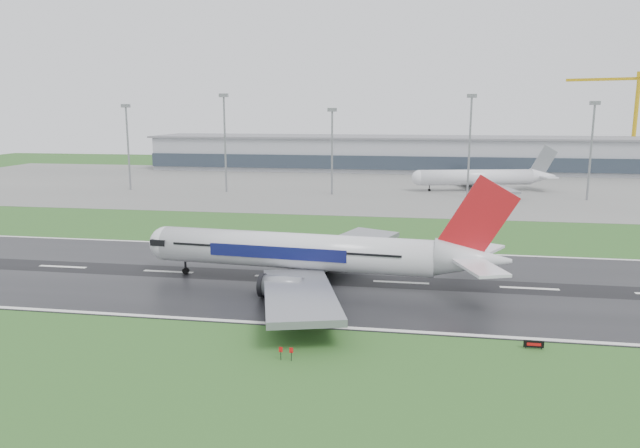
# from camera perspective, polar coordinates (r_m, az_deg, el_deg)

# --- Properties ---
(ground) EXTENTS (520.00, 520.00, 0.00)m
(ground) POSITION_cam_1_polar(r_m,az_deg,el_deg) (97.64, 7.79, -5.63)
(ground) COLOR #25521E
(ground) RESTS_ON ground
(runway) EXTENTS (400.00, 45.00, 0.10)m
(runway) POSITION_cam_1_polar(r_m,az_deg,el_deg) (97.63, 7.79, -5.60)
(runway) COLOR black
(runway) RESTS_ON ground
(apron) EXTENTS (400.00, 130.00, 0.08)m
(apron) POSITION_cam_1_polar(r_m,az_deg,el_deg) (220.38, 8.79, 3.57)
(apron) COLOR slate
(apron) RESTS_ON ground
(terminal) EXTENTS (240.00, 36.00, 15.00)m
(terminal) POSITION_cam_1_polar(r_m,az_deg,el_deg) (279.37, 9.00, 6.62)
(terminal) COLOR #92959D
(terminal) RESTS_ON ground
(main_airliner) EXTENTS (63.50, 60.93, 17.45)m
(main_airliner) POSITION_cam_1_polar(r_m,az_deg,el_deg) (94.06, -0.14, -0.62)
(main_airliner) COLOR silver
(main_airliner) RESTS_ON runway
(parked_airliner) EXTENTS (61.13, 58.48, 15.11)m
(parked_airliner) POSITION_cam_1_polar(r_m,az_deg,el_deg) (212.90, 15.30, 5.12)
(parked_airliner) COLOR silver
(parked_airliner) RESTS_ON apron
(tower_crane) EXTENTS (43.16, 18.36, 44.61)m
(tower_crane) POSITION_cam_1_polar(r_m,az_deg,el_deg) (309.28, 28.03, 8.65)
(tower_crane) COLOR gold
(tower_crane) RESTS_ON ground
(runway_sign) EXTENTS (2.25, 1.02, 1.04)m
(runway_sign) POSITION_cam_1_polar(r_m,az_deg,el_deg) (75.33, 19.85, -10.85)
(runway_sign) COLOR black
(runway_sign) RESTS_ON ground
(floodmast_0) EXTENTS (0.64, 0.64, 28.50)m
(floodmast_0) POSITION_cam_1_polar(r_m,az_deg,el_deg) (218.25, -17.95, 6.85)
(floodmast_0) COLOR gray
(floodmast_0) RESTS_ON ground
(floodmast_1) EXTENTS (0.64, 0.64, 31.88)m
(floodmast_1) POSITION_cam_1_polar(r_m,az_deg,el_deg) (204.47, -9.11, 7.48)
(floodmast_1) COLOR gray
(floodmast_1) RESTS_ON ground
(floodmast_2) EXTENTS (0.64, 0.64, 27.15)m
(floodmast_2) POSITION_cam_1_polar(r_m,az_deg,el_deg) (196.17, 1.16, 6.78)
(floodmast_2) COLOR gray
(floodmast_2) RESTS_ON ground
(floodmast_3) EXTENTS (0.64, 0.64, 31.39)m
(floodmast_3) POSITION_cam_1_polar(r_m,az_deg,el_deg) (194.65, 14.17, 7.05)
(floodmast_3) COLOR gray
(floodmast_3) RESTS_ON ground
(floodmast_4) EXTENTS (0.64, 0.64, 29.15)m
(floodmast_4) POSITION_cam_1_polar(r_m,az_deg,el_deg) (200.96, 24.58, 6.19)
(floodmast_4) COLOR gray
(floodmast_4) RESTS_ON ground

